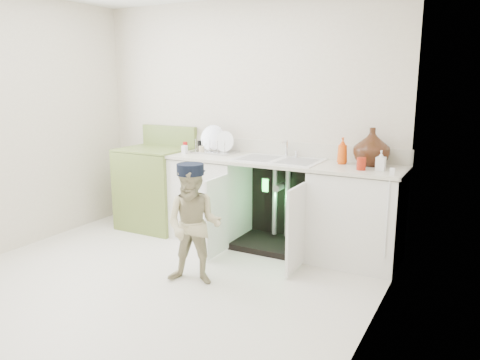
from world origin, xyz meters
name	(u,v)px	position (x,y,z in m)	size (l,w,h in m)	color
ground	(160,280)	(0.00, 0.00, 0.00)	(3.50, 3.50, 0.00)	beige
room_shell	(155,134)	(0.00, 0.00, 1.25)	(6.00, 5.50, 1.26)	beige
counter_run	(280,202)	(0.58, 1.21, 0.48)	(2.44, 1.02, 1.25)	white
avocado_stove	(156,187)	(-0.95, 1.18, 0.47)	(0.74, 0.65, 1.15)	olive
repair_worker	(194,224)	(0.29, 0.10, 0.51)	(0.61, 1.01, 1.01)	beige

